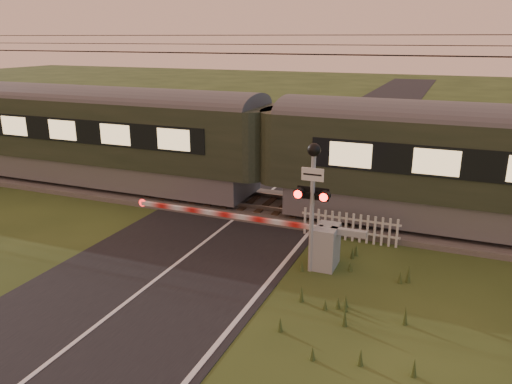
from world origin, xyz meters
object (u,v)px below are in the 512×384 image
at_px(boom_gate, 315,242).
at_px(picket_fence, 349,227).
at_px(crossing_signal, 313,185).
at_px(train, 271,150).

relative_size(boom_gate, picket_fence, 2.31).
distance_m(boom_gate, crossing_signal, 1.81).
xyz_separation_m(train, picket_fence, (3.31, -1.89, -1.75)).
bearing_deg(train, crossing_signal, -57.47).
relative_size(train, picket_fence, 13.43).
height_order(boom_gate, crossing_signal, crossing_signal).
xyz_separation_m(boom_gate, picket_fence, (0.53, 2.04, -0.21)).
bearing_deg(picket_fence, train, 150.25).
bearing_deg(train, picket_fence, -29.75).
height_order(train, picket_fence, train).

